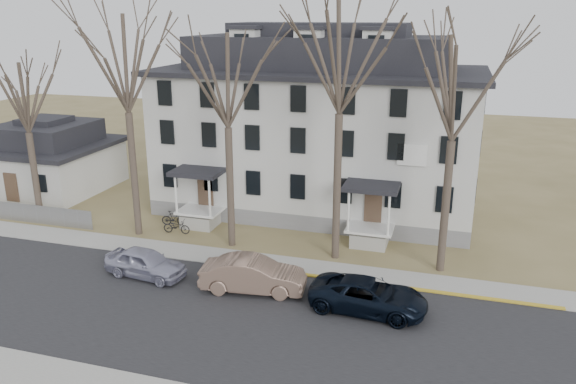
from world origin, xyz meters
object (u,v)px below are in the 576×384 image
(tree_far_left, at_px, (124,57))
(car_tan, at_px, (253,276))
(tree_center, at_px, (341,46))
(tree_bungalow, at_px, (23,93))
(car_navy, at_px, (368,296))
(boarding_house, at_px, (318,128))
(bicycle_left, at_px, (177,227))
(small_house, at_px, (50,160))
(tree_mid_right, at_px, (457,81))
(bicycle_right, at_px, (174,219))
(tree_mid_left, at_px, (226,74))
(car_silver, at_px, (146,264))

(tree_far_left, height_order, car_tan, tree_far_left)
(tree_center, distance_m, tree_bungalow, 19.23)
(tree_center, relative_size, car_navy, 2.85)
(boarding_house, bearing_deg, bicycle_left, -131.97)
(tree_far_left, xyz_separation_m, car_navy, (14.59, -5.25, -9.63))
(boarding_house, bearing_deg, tree_bungalow, -152.99)
(tree_center, bearing_deg, boarding_house, 110.20)
(small_house, bearing_deg, tree_far_left, -29.39)
(tree_far_left, height_order, car_navy, tree_far_left)
(tree_mid_right, relative_size, bicycle_right, 8.13)
(small_house, height_order, bicycle_right, small_house)
(tree_mid_right, relative_size, car_navy, 2.47)
(car_navy, bearing_deg, boarding_house, 26.40)
(tree_mid_left, relative_size, bicycle_left, 7.69)
(tree_far_left, distance_m, car_navy, 18.25)
(car_navy, height_order, bicycle_right, car_navy)
(boarding_house, height_order, tree_center, tree_center)
(tree_mid_right, bearing_deg, car_navy, -119.01)
(boarding_house, xyz_separation_m, car_silver, (-5.56, -13.19, -4.66))
(tree_mid_right, relative_size, car_silver, 3.03)
(tree_mid_right, bearing_deg, bicycle_right, 173.75)
(boarding_house, bearing_deg, tree_mid_left, -110.20)
(boarding_house, height_order, car_navy, boarding_house)
(small_house, relative_size, tree_center, 0.59)
(tree_mid_left, distance_m, tree_mid_right, 11.50)
(tree_far_left, bearing_deg, car_tan, -28.53)
(car_tan, bearing_deg, small_house, 53.31)
(boarding_house, relative_size, car_navy, 4.03)
(tree_far_left, relative_size, car_tan, 2.78)
(tree_mid_left, relative_size, car_tan, 2.58)
(small_house, relative_size, tree_bungalow, 0.81)
(tree_mid_left, height_order, tree_mid_right, same)
(boarding_house, distance_m, bicycle_left, 11.30)
(tree_bungalow, relative_size, car_tan, 2.18)
(tree_far_left, relative_size, tree_mid_left, 1.08)
(car_tan, bearing_deg, car_silver, 83.23)
(car_tan, bearing_deg, car_navy, -100.83)
(tree_far_left, relative_size, bicycle_left, 8.28)
(small_house, bearing_deg, bicycle_left, -22.95)
(boarding_house, relative_size, small_house, 2.39)
(tree_far_left, bearing_deg, car_silver, -55.68)
(tree_far_left, relative_size, tree_mid_right, 1.08)
(car_silver, xyz_separation_m, car_navy, (11.16, -0.21, 0.00))
(tree_center, bearing_deg, car_navy, -63.71)
(small_house, relative_size, tree_mid_right, 0.68)
(bicycle_left, bearing_deg, tree_bungalow, 90.12)
(small_house, bearing_deg, tree_mid_left, -20.03)
(boarding_house, bearing_deg, car_navy, -67.35)
(car_silver, xyz_separation_m, bicycle_right, (-2.00, 6.79, -0.24))
(car_tan, bearing_deg, tree_bungalow, 65.24)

